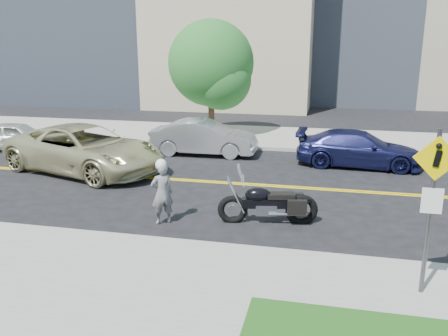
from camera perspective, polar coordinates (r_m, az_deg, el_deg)
ground_plane at (r=15.50m, az=3.19°, el=-2.00°), size 120.00×120.00×0.00m
sidewalk_near at (r=8.75m, az=-5.34°, el=-15.80°), size 60.00×5.00×0.15m
sidewalk_far at (r=22.69m, az=6.36°, el=3.66°), size 60.00×5.00×0.15m
pedestrian_sign at (r=8.89m, az=23.76°, el=-3.23°), size 0.78×0.08×3.00m
motorcyclist at (r=12.12m, az=-7.46°, el=-2.83°), size 0.70×0.66×1.70m
motorcycle at (r=12.14m, az=5.37°, el=-3.23°), size 2.57×1.23×1.50m
suv at (r=17.49m, az=-16.45°, el=2.20°), size 6.51×4.39×1.66m
parked_car_white at (r=22.07m, az=-23.63°, el=3.54°), size 3.73×2.03×1.20m
parked_car_silver at (r=19.41m, az=-2.44°, el=3.69°), size 4.35×1.61×1.42m
parked_car_blue at (r=18.27m, az=15.88°, el=2.24°), size 4.64×2.06×1.32m
tree_far_a at (r=22.81m, az=-1.57°, el=12.48°), size 4.04×4.04×5.53m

